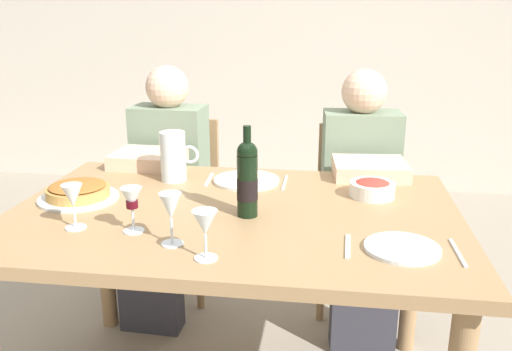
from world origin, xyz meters
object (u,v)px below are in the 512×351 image
Objects in this scene: water_pitcher at (173,159)px; diner_right at (362,196)px; salad_bowl at (372,188)px; wine_glass_centre at (73,198)px; diner_left at (163,186)px; wine_glass_right_diner at (171,208)px; chair_left at (180,193)px; baked_tart at (78,192)px; dining_table at (234,235)px; dinner_plate_left_setting at (402,248)px; wine_glass_spare at (205,225)px; chair_right at (355,203)px; wine_glass_left_diner at (132,201)px; wine_bottle at (247,179)px; dinner_plate_right_setting at (247,180)px.

diner_right reaches higher than water_pitcher.
diner_right is at bearing 91.08° from salad_bowl.
diner_left is at bearing 90.06° from wine_glass_centre.
wine_glass_right_diner reaches higher than chair_left.
diner_right reaches higher than baked_tart.
baked_tart is at bearing 82.42° from diner_left.
water_pitcher is 0.45m from diner_left.
diner_left is (-0.45, 0.64, -0.05)m from dining_table.
baked_tart is 1.32× the size of dinner_plate_left_setting.
chair_left is at bearing 109.28° from wine_glass_spare.
diner_right is (0.46, 0.63, -0.05)m from dining_table.
dinner_plate_left_setting is 0.89m from diner_right.
salad_bowl is 0.72m from chair_right.
wine_glass_left_diner and wine_glass_spare have the same top height.
chair_right is at bearing -178.76° from chair_left.
wine_glass_centre is at bearing -107.40° from water_pitcher.
diner_right is at bearing 166.77° from chair_left.
wine_glass_right_diner is at bearing -125.01° from wine_bottle.
chair_right is (0.45, 1.24, -0.36)m from wine_glass_spare.
dining_table is at bearing -45.14° from water_pitcher.
water_pitcher reaches higher than chair_right.
diner_left reaches higher than wine_glass_left_diner.
wine_glass_spare reaches higher than chair_left.
chair_left reaches higher than dinner_plate_left_setting.
wine_glass_left_diner reaches higher than baked_tart.
wine_glass_centre is at bearing -153.79° from dining_table.
wine_glass_centre is (-0.45, -0.22, 0.19)m from dining_table.
dining_table is 1.72× the size of chair_right.
dining_table is 1.29× the size of diner_right.
wine_bottle is 0.53m from dinner_plate_left_setting.
wine_glass_centre is at bearing 92.06° from chair_left.
diner_left reaches higher than wine_glass_centre.
wine_glass_centre is at bearing -129.82° from dinner_plate_right_setting.
diner_left is at bearing 8.71° from chair_right.
wine_glass_left_diner is at bearing 44.52° from diner_right.
water_pitcher is at bearing 44.39° from baked_tart.
wine_glass_spare is 0.65× the size of dinner_plate_left_setting.
wine_glass_right_diner is 0.18× the size of chair_left.
dinner_plate_right_setting is at bearing 27.15° from baked_tart.
dinner_plate_right_setting is at bearing 79.08° from wine_glass_right_diner.
diner_right reaches higher than salad_bowl.
dinner_plate_right_setting is (0.29, 0.02, -0.08)m from water_pitcher.
baked_tart is (-0.27, -0.27, -0.06)m from water_pitcher.
wine_glass_left_diner is 0.60m from dinner_plate_right_setting.
diner_left is at bearing 79.97° from baked_tart.
chair_right is at bearing 37.68° from water_pitcher.
salad_bowl is (0.76, -0.09, -0.05)m from water_pitcher.
wine_glass_right_diner is 1.11× the size of wine_glass_spare.
wine_glass_spare is (0.45, -0.15, 0.00)m from wine_glass_centre.
dining_table is 0.59m from dinner_plate_left_setting.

